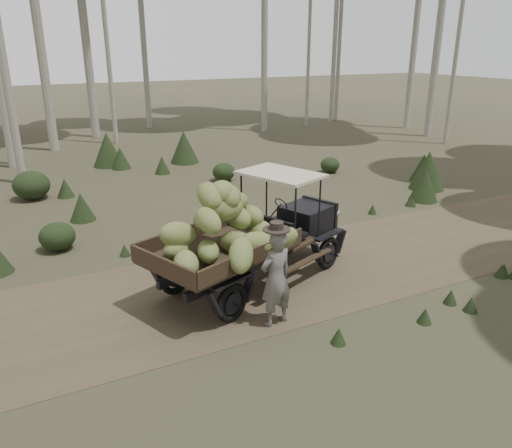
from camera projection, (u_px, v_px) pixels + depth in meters
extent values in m
plane|color=#473D2B|center=(311.00, 269.00, 11.22)|extent=(120.00, 120.00, 0.00)
cube|color=brown|center=(311.00, 269.00, 11.22)|extent=(70.00, 4.00, 0.01)
cube|color=black|center=(306.00, 217.00, 11.57)|extent=(1.26, 1.23, 0.54)
cube|color=black|center=(319.00, 212.00, 11.95)|extent=(0.45, 0.96, 0.61)
cube|color=black|center=(267.00, 229.00, 10.56)|extent=(0.57, 1.32, 0.54)
cube|color=#38281C|center=(220.00, 252.00, 9.63)|extent=(3.22, 2.66, 0.08)
cube|color=#38281C|center=(189.00, 232.00, 10.13)|extent=(2.60, 1.05, 0.32)
cube|color=#38281C|center=(254.00, 256.00, 9.01)|extent=(2.60, 1.05, 0.32)
cube|color=#38281C|center=(162.00, 266.00, 8.60)|extent=(0.70, 1.68, 0.32)
cube|color=beige|center=(280.00, 174.00, 10.48)|extent=(1.67, 1.98, 0.06)
cube|color=black|center=(243.00, 249.00, 10.72)|extent=(4.28, 1.73, 0.18)
cube|color=black|center=(270.00, 259.00, 10.25)|extent=(4.28, 1.73, 0.18)
torus|color=black|center=(274.00, 236.00, 12.13)|extent=(0.75, 0.40, 0.75)
torus|color=black|center=(328.00, 253.00, 11.14)|extent=(0.75, 0.40, 0.75)
torus|color=black|center=(176.00, 277.00, 9.99)|extent=(0.75, 0.40, 0.75)
torus|color=black|center=(232.00, 303.00, 9.00)|extent=(0.75, 0.40, 0.75)
sphere|color=beige|center=(306.00, 205.00, 12.26)|extent=(0.18, 0.18, 0.18)
sphere|color=beige|center=(337.00, 213.00, 11.70)|extent=(0.18, 0.18, 0.18)
ellipsoid|color=olive|center=(208.00, 251.00, 8.89)|extent=(0.53, 0.72, 0.40)
ellipsoid|color=olive|center=(239.00, 218.00, 9.63)|extent=(0.47, 0.63, 0.44)
ellipsoid|color=olive|center=(219.00, 202.00, 9.68)|extent=(0.48, 0.73, 0.46)
ellipsoid|color=olive|center=(224.00, 196.00, 9.36)|extent=(0.70, 0.91, 0.65)
ellipsoid|color=olive|center=(236.00, 243.00, 9.50)|extent=(0.76, 0.85, 0.49)
ellipsoid|color=olive|center=(206.00, 222.00, 9.37)|extent=(0.49, 0.77, 0.47)
ellipsoid|color=olive|center=(224.00, 209.00, 9.34)|extent=(0.83, 0.53, 0.49)
ellipsoid|color=olive|center=(228.00, 195.00, 9.39)|extent=(0.54, 0.79, 0.54)
ellipsoid|color=olive|center=(178.00, 251.00, 8.98)|extent=(0.83, 0.65, 0.61)
ellipsoid|color=olive|center=(250.00, 216.00, 10.00)|extent=(0.55, 0.83, 0.54)
ellipsoid|color=olive|center=(208.00, 221.00, 8.79)|extent=(0.53, 0.79, 0.62)
ellipsoid|color=olive|center=(222.00, 194.00, 9.36)|extent=(0.84, 0.94, 0.66)
ellipsoid|color=olive|center=(263.00, 235.00, 9.87)|extent=(0.49, 0.91, 0.69)
ellipsoid|color=olive|center=(237.00, 215.00, 9.75)|extent=(0.43, 0.72, 0.49)
ellipsoid|color=olive|center=(233.00, 202.00, 9.68)|extent=(0.90, 0.65, 0.47)
ellipsoid|color=olive|center=(210.00, 196.00, 9.21)|extent=(0.49, 0.84, 0.62)
ellipsoid|color=olive|center=(186.00, 265.00, 8.53)|extent=(0.59, 0.78, 0.60)
ellipsoid|color=olive|center=(178.00, 235.00, 8.96)|extent=(0.98, 0.74, 0.69)
ellipsoid|color=olive|center=(217.00, 207.00, 9.27)|extent=(0.90, 0.75, 0.67)
ellipsoid|color=olive|center=(227.00, 195.00, 9.36)|extent=(0.81, 0.59, 0.64)
ellipsoid|color=olive|center=(257.00, 244.00, 9.31)|extent=(0.99, 0.66, 0.68)
ellipsoid|color=olive|center=(241.00, 255.00, 8.65)|extent=(0.80, 0.96, 0.75)
ellipsoid|color=olive|center=(281.00, 239.00, 9.42)|extent=(0.90, 0.79, 0.69)
imported|color=#605D58|center=(276.00, 278.00, 8.75)|extent=(0.72, 0.54, 1.80)
cylinder|color=#2E2520|center=(277.00, 229.00, 8.44)|extent=(0.56, 0.56, 0.02)
cylinder|color=#2E2520|center=(277.00, 226.00, 8.42)|extent=(0.28, 0.28, 0.14)
cone|color=#233319|center=(107.00, 149.00, 20.44)|extent=(1.25, 1.25, 1.38)
cone|color=#233319|center=(120.00, 158.00, 20.07)|extent=(0.79, 0.79, 0.87)
cone|color=#233319|center=(82.00, 207.00, 14.19)|extent=(0.73, 0.73, 0.81)
ellipsoid|color=#233319|center=(224.00, 172.00, 18.32)|extent=(0.83, 0.83, 0.66)
cone|color=#233319|center=(425.00, 185.00, 15.95)|extent=(0.93, 0.93, 1.03)
cone|color=#233319|center=(184.00, 147.00, 21.03)|extent=(1.21, 1.21, 1.35)
cone|color=#233319|center=(36.00, 180.00, 17.40)|extent=(0.55, 0.55, 0.61)
ellipsoid|color=#233319|center=(330.00, 165.00, 19.53)|extent=(0.75, 0.75, 0.60)
cone|color=#233319|center=(423.00, 168.00, 18.26)|extent=(0.89, 0.89, 0.99)
ellipsoid|color=#233319|center=(31.00, 185.00, 16.11)|extent=(1.16, 1.16, 0.92)
cone|color=#233319|center=(428.00, 170.00, 17.19)|extent=(1.20, 1.20, 1.33)
cone|color=#233319|center=(65.00, 188.00, 16.38)|extent=(0.57, 0.57, 0.63)
ellipsoid|color=#233319|center=(57.00, 236.00, 12.16)|extent=(0.86, 0.86, 0.69)
cone|color=#233319|center=(162.00, 165.00, 19.35)|extent=(0.62, 0.62, 0.68)
cone|color=#233319|center=(471.00, 304.00, 9.40)|extent=(0.27, 0.27, 0.30)
cone|color=#233319|center=(412.00, 202.00, 15.49)|extent=(0.27, 0.27, 0.30)
cone|color=#233319|center=(176.00, 245.00, 12.14)|extent=(0.27, 0.27, 0.30)
cone|color=#233319|center=(451.00, 297.00, 9.69)|extent=(0.27, 0.27, 0.30)
cone|color=#233319|center=(125.00, 250.00, 11.87)|extent=(0.27, 0.27, 0.30)
cone|color=#233319|center=(339.00, 336.00, 8.39)|extent=(0.27, 0.27, 0.30)
cone|color=#233319|center=(224.00, 229.00, 13.22)|extent=(0.27, 0.27, 0.30)
cone|color=#233319|center=(501.00, 271.00, 10.80)|extent=(0.27, 0.27, 0.30)
cone|color=#233319|center=(372.00, 209.00, 14.81)|extent=(0.27, 0.27, 0.30)
cone|color=#233319|center=(410.00, 201.00, 15.53)|extent=(0.27, 0.27, 0.30)
cone|color=#233319|center=(293.00, 223.00, 13.67)|extent=(0.27, 0.27, 0.30)
cone|color=#233319|center=(425.00, 315.00, 9.02)|extent=(0.27, 0.27, 0.30)
cone|color=#233319|center=(503.00, 270.00, 10.83)|extent=(0.27, 0.27, 0.30)
cone|color=#233319|center=(161.00, 249.00, 11.94)|extent=(0.27, 0.27, 0.30)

